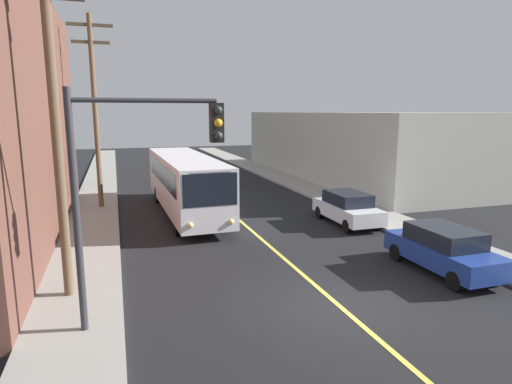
{
  "coord_description": "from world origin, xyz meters",
  "views": [
    {
      "loc": [
        -5.97,
        -10.52,
        5.58
      ],
      "look_at": [
        0.0,
        7.85,
        2.0
      ],
      "focal_mm": 30.45,
      "sensor_mm": 36.0,
      "label": 1
    }
  ],
  "objects_px": {
    "parked_car_white": "(347,208)",
    "fire_hydrant": "(446,235)",
    "parked_car_blue": "(443,249)",
    "city_bus": "(185,181)",
    "utility_pole_mid": "(95,104)",
    "traffic_signal_left_corner": "(140,164)",
    "utility_pole_near": "(54,109)"
  },
  "relations": [
    {
      "from": "city_bus",
      "to": "parked_car_blue",
      "type": "height_order",
      "value": "city_bus"
    },
    {
      "from": "utility_pole_mid",
      "to": "fire_hydrant",
      "type": "relative_size",
      "value": 12.71
    },
    {
      "from": "utility_pole_near",
      "to": "city_bus",
      "type": "bearing_deg",
      "value": 63.15
    },
    {
      "from": "city_bus",
      "to": "utility_pole_near",
      "type": "relative_size",
      "value": 1.22
    },
    {
      "from": "utility_pole_mid",
      "to": "fire_hydrant",
      "type": "distance_m",
      "value": 19.27
    },
    {
      "from": "parked_car_white",
      "to": "utility_pole_mid",
      "type": "bearing_deg",
      "value": 147.59
    },
    {
      "from": "parked_car_white",
      "to": "fire_hydrant",
      "type": "height_order",
      "value": "parked_car_white"
    },
    {
      "from": "utility_pole_mid",
      "to": "traffic_signal_left_corner",
      "type": "relative_size",
      "value": 1.78
    },
    {
      "from": "parked_car_white",
      "to": "utility_pole_mid",
      "type": "relative_size",
      "value": 0.41
    },
    {
      "from": "utility_pole_near",
      "to": "traffic_signal_left_corner",
      "type": "distance_m",
      "value": 3.51
    },
    {
      "from": "parked_car_blue",
      "to": "city_bus",
      "type": "bearing_deg",
      "value": 121.58
    },
    {
      "from": "city_bus",
      "to": "utility_pole_mid",
      "type": "bearing_deg",
      "value": 148.53
    },
    {
      "from": "traffic_signal_left_corner",
      "to": "city_bus",
      "type": "bearing_deg",
      "value": 76.54
    },
    {
      "from": "parked_car_blue",
      "to": "parked_car_white",
      "type": "height_order",
      "value": "same"
    },
    {
      "from": "parked_car_blue",
      "to": "utility_pole_mid",
      "type": "xyz_separation_m",
      "value": [
        -11.72,
        14.49,
        5.16
      ]
    },
    {
      "from": "traffic_signal_left_corner",
      "to": "fire_hydrant",
      "type": "height_order",
      "value": "traffic_signal_left_corner"
    },
    {
      "from": "utility_pole_mid",
      "to": "fire_hydrant",
      "type": "xyz_separation_m",
      "value": [
        13.76,
        -12.35,
        -5.42
      ]
    },
    {
      "from": "parked_car_white",
      "to": "utility_pole_mid",
      "type": "distance_m",
      "value": 14.98
    },
    {
      "from": "parked_car_white",
      "to": "fire_hydrant",
      "type": "bearing_deg",
      "value": -68.58
    },
    {
      "from": "fire_hydrant",
      "to": "parked_car_blue",
      "type": "bearing_deg",
      "value": -133.72
    },
    {
      "from": "city_bus",
      "to": "utility_pole_mid",
      "type": "xyz_separation_m",
      "value": [
        -4.51,
        2.76,
        4.18
      ]
    },
    {
      "from": "parked_car_blue",
      "to": "parked_car_white",
      "type": "bearing_deg",
      "value": 88.7
    },
    {
      "from": "parked_car_blue",
      "to": "traffic_signal_left_corner",
      "type": "relative_size",
      "value": 0.73
    },
    {
      "from": "utility_pole_near",
      "to": "fire_hydrant",
      "type": "xyz_separation_m",
      "value": [
        14.37,
        0.53,
        -5.06
      ]
    },
    {
      "from": "parked_car_blue",
      "to": "utility_pole_near",
      "type": "xyz_separation_m",
      "value": [
        -12.33,
        1.61,
        4.8
      ]
    },
    {
      "from": "parked_car_white",
      "to": "utility_pole_near",
      "type": "relative_size",
      "value": 0.44
    },
    {
      "from": "utility_pole_near",
      "to": "fire_hydrant",
      "type": "height_order",
      "value": "utility_pole_near"
    },
    {
      "from": "traffic_signal_left_corner",
      "to": "fire_hydrant",
      "type": "bearing_deg",
      "value": 13.67
    },
    {
      "from": "parked_car_white",
      "to": "fire_hydrant",
      "type": "relative_size",
      "value": 5.27
    },
    {
      "from": "parked_car_blue",
      "to": "parked_car_white",
      "type": "relative_size",
      "value": 1.0
    },
    {
      "from": "parked_car_white",
      "to": "utility_pole_near",
      "type": "height_order",
      "value": "utility_pole_near"
    },
    {
      "from": "city_bus",
      "to": "traffic_signal_left_corner",
      "type": "height_order",
      "value": "traffic_signal_left_corner"
    }
  ]
}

